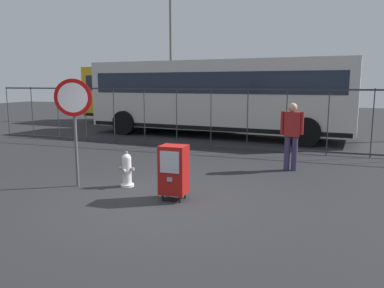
# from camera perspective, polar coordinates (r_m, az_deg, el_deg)

# --- Properties ---
(ground_plane) EXTENTS (60.00, 60.00, 0.00)m
(ground_plane) POSITION_cam_1_polar(r_m,az_deg,el_deg) (6.97, -5.60, -8.71)
(ground_plane) COLOR #262628
(fire_hydrant) EXTENTS (0.33, 0.32, 0.75)m
(fire_hydrant) POSITION_cam_1_polar(r_m,az_deg,el_deg) (7.96, -9.86, -3.90)
(fire_hydrant) COLOR silver
(fire_hydrant) RESTS_ON ground_plane
(newspaper_box_primary) EXTENTS (0.48, 0.42, 1.02)m
(newspaper_box_primary) POSITION_cam_1_polar(r_m,az_deg,el_deg) (6.92, -2.79, -3.90)
(newspaper_box_primary) COLOR black
(newspaper_box_primary) RESTS_ON ground_plane
(stop_sign) EXTENTS (0.71, 0.31, 2.23)m
(stop_sign) POSITION_cam_1_polar(r_m,az_deg,el_deg) (8.03, -17.48, 4.95)
(stop_sign) COLOR #4C4F54
(stop_sign) RESTS_ON ground_plane
(pedestrian) EXTENTS (0.55, 0.22, 1.67)m
(pedestrian) POSITION_cam_1_polar(r_m,az_deg,el_deg) (9.51, 14.87, 1.70)
(pedestrian) COLOR #382D51
(pedestrian) RESTS_ON ground_plane
(fence_barrier) EXTENTS (18.03, 0.04, 2.00)m
(fence_barrier) POSITION_cam_1_polar(r_m,az_deg,el_deg) (12.15, 5.62, 3.88)
(fence_barrier) COLOR #2D2D33
(fence_barrier) RESTS_ON ground_plane
(bus_near) EXTENTS (10.69, 3.55, 3.00)m
(bus_near) POSITION_cam_1_polar(r_m,az_deg,el_deg) (15.30, 3.86, 7.58)
(bus_near) COLOR beige
(bus_near) RESTS_ON ground_plane
(bus_far) EXTENTS (10.69, 3.56, 3.00)m
(bus_far) POSITION_cam_1_polar(r_m,az_deg,el_deg) (19.72, -2.14, 7.96)
(bus_far) COLOR gold
(bus_far) RESTS_ON ground_plane
(street_light_near_right) EXTENTS (0.32, 0.32, 7.54)m
(street_light_near_right) POSITION_cam_1_polar(r_m,az_deg,el_deg) (23.11, -3.26, 14.66)
(street_light_near_right) COLOR #4C4F54
(street_light_near_right) RESTS_ON ground_plane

